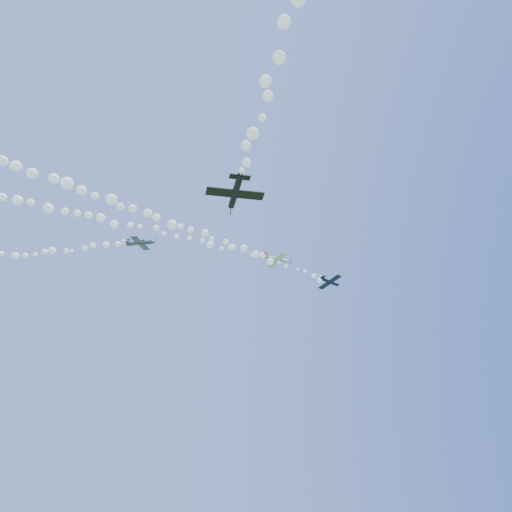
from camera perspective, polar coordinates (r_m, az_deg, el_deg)
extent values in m
cylinder|color=silver|center=(96.05, 2.77, -0.43)|extent=(6.09, 2.04, 1.13)
cone|color=silver|center=(97.47, 4.47, -0.76)|extent=(0.88, 0.93, 0.84)
cone|color=red|center=(97.68, 4.70, -0.80)|extent=(0.36, 0.34, 0.29)
cube|color=black|center=(97.62, 4.64, -0.79)|extent=(0.16, 0.21, 1.91)
cube|color=silver|center=(96.10, 2.91, -0.52)|extent=(3.12, 7.56, 0.37)
cube|color=silver|center=(94.96, 1.31, -0.13)|extent=(1.41, 2.73, 0.18)
cube|color=red|center=(95.20, 1.26, 0.17)|extent=(1.00, 0.34, 1.25)
sphere|color=black|center=(96.60, 3.21, -0.32)|extent=(0.89, 0.88, 0.77)
cylinder|color=#0C1235|center=(99.80, 9.70, -3.38)|extent=(4.96, 3.27, 0.91)
cone|color=#0C1235|center=(101.62, 10.86, -3.85)|extent=(0.90, 0.92, 0.72)
cone|color=silver|center=(101.87, 11.02, -3.92)|extent=(0.36, 0.35, 0.26)
cube|color=black|center=(101.81, 10.98, -3.90)|extent=(0.11, 0.31, 1.67)
cube|color=#0C1235|center=(99.88, 9.80, -3.47)|extent=(3.85, 6.44, 0.84)
cube|color=#0C1235|center=(98.35, 8.70, -2.95)|extent=(1.61, 2.38, 0.33)
cube|color=silver|center=(98.58, 8.64, -2.71)|extent=(0.81, 0.52, 1.08)
sphere|color=black|center=(100.45, 9.98, -3.35)|extent=(0.84, 0.90, 0.71)
cylinder|color=#383F52|center=(82.11, -15.29, 1.69)|extent=(4.79, 3.21, 0.81)
cone|color=#383F52|center=(81.05, -13.49, 1.84)|extent=(0.87, 0.89, 0.69)
cone|color=#21527C|center=(80.91, -13.24, 1.86)|extent=(0.35, 0.34, 0.24)
cube|color=black|center=(80.95, -13.31, 1.85)|extent=(0.15, 0.39, 1.62)
cube|color=#383F52|center=(81.98, -15.16, 1.63)|extent=(3.41, 6.29, 1.21)
cube|color=#383F52|center=(83.06, -16.74, 1.59)|extent=(1.46, 2.31, 0.46)
cube|color=#21527C|center=(83.27, -16.75, 1.88)|extent=(0.83, 0.52, 1.04)
sphere|color=black|center=(81.95, -14.80, 1.93)|extent=(0.82, 0.88, 0.72)
cylinder|color=black|center=(58.85, -2.75, 8.57)|extent=(1.51, 6.54, 0.98)
cone|color=black|center=(61.53, -3.37, 6.49)|extent=(0.93, 0.84, 0.87)
cone|color=yellow|center=(61.90, -3.46, 6.22)|extent=(0.33, 0.35, 0.31)
cube|color=black|center=(61.80, -3.43, 6.29)|extent=(0.29, 0.08, 2.06)
cube|color=black|center=(58.97, -2.79, 8.30)|extent=(8.03, 1.86, 0.69)
cube|color=black|center=(56.74, -2.18, 10.47)|extent=(2.83, 1.00, 0.28)
cube|color=yellow|center=(57.07, -2.19, 10.97)|extent=(0.21, 1.04, 1.31)
sphere|color=black|center=(59.81, -2.93, 8.31)|extent=(0.85, 0.81, 0.83)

